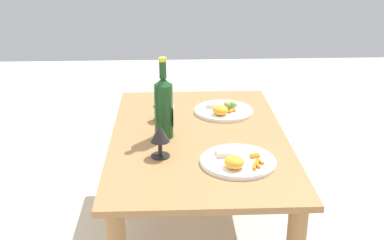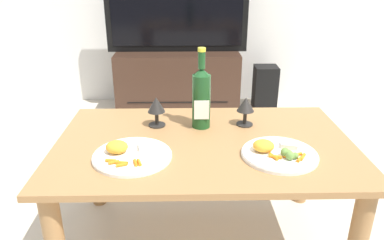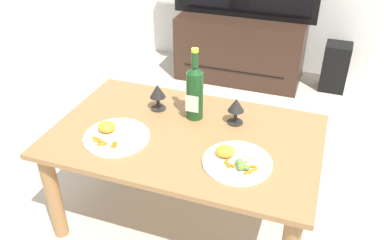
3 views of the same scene
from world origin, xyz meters
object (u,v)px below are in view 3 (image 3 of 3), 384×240
Objects in this scene: wine_bottle at (195,91)px; goblet_left at (158,93)px; floor_speaker at (335,67)px; dinner_plate_left at (116,135)px; tv_stand at (241,48)px; dinner_plate_right at (236,161)px; dining_table at (185,149)px; goblet_right at (236,107)px.

goblet_left is at bearing 175.88° from wine_bottle.
dinner_plate_left reaches higher than floor_speaker.
tv_stand reaches higher than floor_speaker.
tv_stand is 3.54× the size of dinner_plate_right.
goblet_right is (0.19, 0.16, 0.18)m from dining_table.
wine_bottle is (-0.63, -1.57, 0.47)m from floor_speaker.
goblet_right is 0.32m from dinner_plate_right.
dinner_plate_right is (0.08, -0.30, -0.07)m from goblet_right.
dinner_plate_left is at bearing -154.74° from dining_table.
dinner_plate_right reaches higher than tv_stand.
dinner_plate_right is (0.48, -0.30, -0.08)m from goblet_left.
dinner_plate_left reaches higher than dinner_plate_right.
floor_speaker is 1.92m from dinner_plate_right.
floor_speaker is 1.08× the size of wine_bottle.
goblet_left is 0.32m from dinner_plate_left.
wine_bottle reaches higher than tv_stand.
floor_speaker is at bearing 79.19° from dinner_plate_right.
goblet_right is 0.45× the size of dinner_plate_right.
tv_stand is 1.60m from wine_bottle.
wine_bottle reaches higher than goblet_left.
wine_bottle is at bearing -85.22° from tv_stand.
goblet_right is (0.39, 0.00, -0.00)m from goblet_left.
floor_speaker is at bearing 68.08° from wine_bottle.
goblet_right is 0.56m from dinner_plate_left.
dinner_plate_right is (0.27, -0.13, 0.10)m from dining_table.
tv_stand is at bearing 94.58° from dining_table.
goblet_right is at bearing 4.12° from wine_bottle.
floor_speaker is at bearing 63.91° from dinner_plate_left.
goblet_left reaches higher than floor_speaker.
floor_speaker is 1.67m from goblet_right.
dining_table is 4.23× the size of dinner_plate_right.
dinner_plate_right is at bearing -77.42° from tv_stand.
goblet_right is (-0.44, -1.56, 0.41)m from floor_speaker.
dinner_plate_left is at bearing -134.26° from wine_bottle.
dinner_plate_right is at bearing -32.14° from goblet_left.
dinner_plate_right is at bearing -74.76° from goblet_right.
tv_stand is at bearing 87.44° from goblet_left.
dinner_plate_left is 1.03× the size of dinner_plate_right.
tv_stand is 7.51× the size of goblet_left.
dinner_plate_left is at bearing -94.60° from tv_stand.
floor_speaker is 2.82× the size of goblet_left.
dining_table is at bearing 153.60° from dinner_plate_right.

